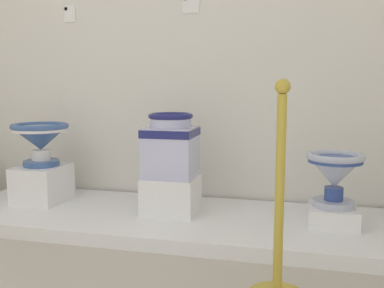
# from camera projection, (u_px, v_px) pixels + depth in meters

# --- Properties ---
(display_platform) EXTENTS (2.99, 0.94, 0.08)m
(display_platform) POSITION_uv_depth(u_px,v_px,m) (172.00, 220.00, 2.82)
(display_platform) COLOR white
(display_platform) RESTS_ON ground_plane
(plinth_block_squat_floral) EXTENTS (0.31, 0.37, 0.26)m
(plinth_block_squat_floral) POSITION_uv_depth(u_px,v_px,m) (43.00, 184.00, 3.11)
(plinth_block_squat_floral) COLOR white
(plinth_block_squat_floral) RESTS_ON display_platform
(antique_toilet_squat_floral) EXTENTS (0.40, 0.40, 0.30)m
(antique_toilet_squat_floral) POSITION_uv_depth(u_px,v_px,m) (40.00, 137.00, 3.06)
(antique_toilet_squat_floral) COLOR #3C5C98
(antique_toilet_squat_floral) RESTS_ON plinth_block_squat_floral
(plinth_block_rightmost) EXTENTS (0.34, 0.32, 0.24)m
(plinth_block_rightmost) POSITION_uv_depth(u_px,v_px,m) (171.00, 195.00, 2.83)
(plinth_block_rightmost) COLOR white
(plinth_block_rightmost) RESTS_ON display_platform
(antique_toilet_rightmost) EXTENTS (0.32, 0.31, 0.41)m
(antique_toilet_rightmost) POSITION_uv_depth(u_px,v_px,m) (171.00, 144.00, 2.79)
(antique_toilet_rightmost) COLOR silver
(antique_toilet_rightmost) RESTS_ON plinth_block_rightmost
(plinth_block_slender_white) EXTENTS (0.29, 0.28, 0.11)m
(plinth_block_slender_white) POSITION_uv_depth(u_px,v_px,m) (333.00, 216.00, 2.59)
(plinth_block_slender_white) COLOR white
(plinth_block_slender_white) RESTS_ON display_platform
(antique_toilet_slender_white) EXTENTS (0.33, 0.33, 0.32)m
(antique_toilet_slender_white) POSITION_uv_depth(u_px,v_px,m) (335.00, 171.00, 2.55)
(antique_toilet_slender_white) COLOR #B2BAD2
(antique_toilet_slender_white) RESTS_ON plinth_block_slender_white
(info_placard_first) EXTENTS (0.09, 0.01, 0.13)m
(info_placard_first) POSITION_uv_depth(u_px,v_px,m) (70.00, 14.00, 3.33)
(info_placard_first) COLOR white
(info_placard_second) EXTENTS (0.13, 0.01, 0.12)m
(info_placard_second) POSITION_uv_depth(u_px,v_px,m) (191.00, 4.00, 3.09)
(info_placard_second) COLOR white
(stanchion_post_near_right) EXTENTS (0.25, 0.25, 0.94)m
(stanchion_post_near_right) POSITION_uv_depth(u_px,v_px,m) (278.00, 236.00, 1.82)
(stanchion_post_near_right) COLOR gold
(stanchion_post_near_right) RESTS_ON ground_plane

